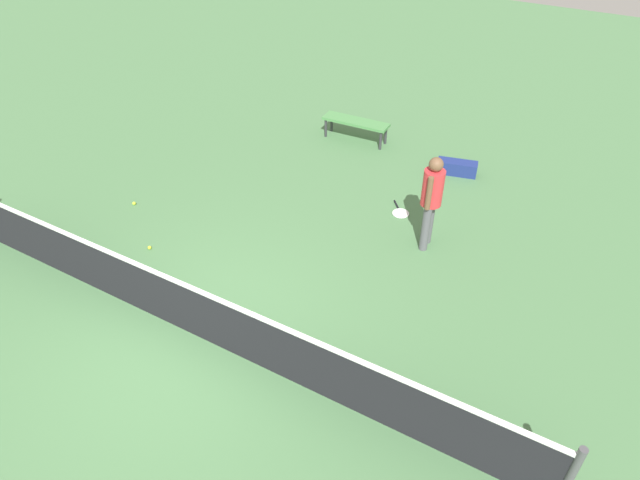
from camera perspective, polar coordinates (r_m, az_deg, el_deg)
The scene contains 9 objects.
ground_plane at distance 8.30m, azimuth -12.70°, elevation -9.30°, with size 40.00×40.00×0.00m, color #4C7A4C.
court_net at distance 7.95m, azimuth -13.19°, elevation -6.82°, with size 10.09×0.09×1.07m.
player_near_side at distance 9.21m, azimuth 11.31°, elevation 4.45°, with size 0.37×0.53×1.70m.
tennis_racket_near_player at distance 10.49m, azimuth 8.17°, elevation 2.79°, with size 0.50×0.56×0.03m.
tennis_ball_near_player at distance 9.94m, azimuth -16.98°, elevation -0.75°, with size 0.07×0.07×0.07m, color #C6E033.
tennis_ball_by_net at distance 11.17m, azimuth -18.42°, elevation 3.56°, with size 0.07×0.07×0.07m, color #C6E033.
tennis_ball_midcourt at distance 7.62m, azimuth 3.40°, elevation -13.27°, with size 0.07×0.07×0.07m, color #C6E033.
courtside_bench at distance 12.73m, azimuth 3.66°, elevation 11.81°, with size 1.52×0.46×0.48m.
equipment_bag at distance 11.86m, azimuth 13.94°, elevation 7.15°, with size 0.84×0.46×0.28m.
Camera 1 is at (-4.30, 3.89, 5.93)m, focal length 31.41 mm.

